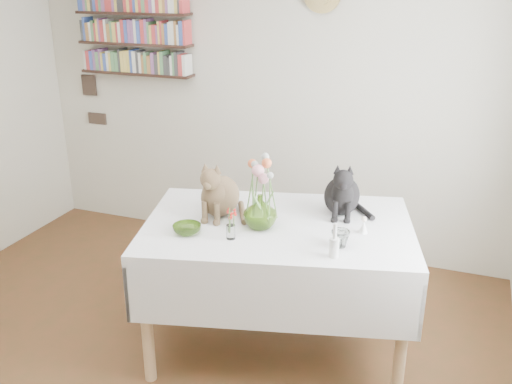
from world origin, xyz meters
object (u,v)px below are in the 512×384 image
at_px(black_cat, 342,186).
at_px(flower_vase, 260,212).
at_px(bookshelf_unit, 133,18).
at_px(dining_table, 278,255).
at_px(tabby_cat, 220,186).

xyz_separation_m(black_cat, flower_vase, (-0.39, -0.38, -0.07)).
xyz_separation_m(flower_vase, bookshelf_unit, (-1.60, 1.37, 0.91)).
bearing_deg(bookshelf_unit, black_cat, -26.60).
distance_m(dining_table, black_cat, 0.57).
distance_m(dining_table, flower_vase, 0.33).
relative_size(tabby_cat, black_cat, 1.05).
distance_m(black_cat, bookshelf_unit, 2.37).
height_order(dining_table, bookshelf_unit, bookshelf_unit).
bearing_deg(tabby_cat, flower_vase, -20.08).
bearing_deg(dining_table, flower_vase, -132.47).
bearing_deg(black_cat, dining_table, -149.01).
height_order(dining_table, flower_vase, flower_vase).
xyz_separation_m(tabby_cat, flower_vase, (0.29, -0.10, -0.08)).
xyz_separation_m(tabby_cat, bookshelf_unit, (-1.31, 1.27, 0.83)).
bearing_deg(black_cat, flower_vase, -148.08).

